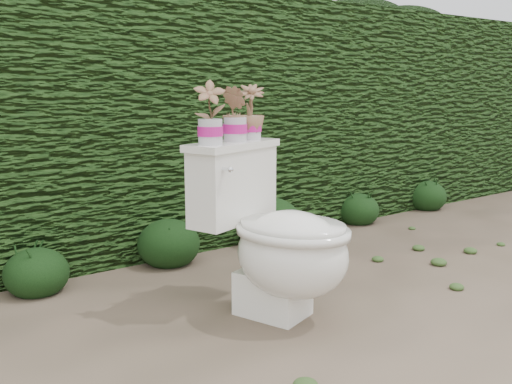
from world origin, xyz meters
TOP-DOWN VIEW (x-y plane):
  - ground at (0.00, 0.00)m, footprint 60.00×60.00m
  - hedge at (0.00, 1.60)m, footprint 8.00×1.00m
  - house_wall at (0.60, 6.00)m, footprint 8.00×3.50m
  - toilet at (-0.01, 0.05)m, footprint 0.65×0.79m
  - potted_plant_left at (-0.24, 0.22)m, footprint 0.17×0.15m
  - potted_plant_center at (-0.07, 0.28)m, footprint 0.11×0.14m
  - potted_plant_right at (0.04, 0.32)m, footprint 0.19×0.19m
  - liriope_clump_2 at (-0.80, 0.99)m, footprint 0.32×0.32m
  - liriope_clump_3 at (-0.04, 1.02)m, footprint 0.37×0.37m
  - liriope_clump_4 at (0.71, 1.03)m, footprint 0.42×0.42m
  - liriope_clump_5 at (1.59, 1.08)m, footprint 0.32×0.32m
  - liriope_clump_6 at (2.43, 1.09)m, footprint 0.33×0.33m

SIDE VIEW (x-z plane):
  - ground at x=0.00m, z-range 0.00..0.00m
  - liriope_clump_5 at x=1.59m, z-range 0.00..0.26m
  - liriope_clump_2 at x=-0.80m, z-range 0.00..0.26m
  - liriope_clump_6 at x=2.43m, z-range 0.00..0.27m
  - liriope_clump_3 at x=-0.04m, z-range 0.00..0.29m
  - liriope_clump_4 at x=0.71m, z-range 0.00..0.33m
  - toilet at x=-0.01m, z-range -0.03..0.74m
  - hedge at x=0.00m, z-range 0.00..1.60m
  - potted_plant_center at x=-0.07m, z-range 0.78..1.01m
  - potted_plant_right at x=0.04m, z-range 0.78..1.02m
  - potted_plant_left at x=-0.24m, z-range 0.78..1.04m
  - house_wall at x=0.60m, z-range 0.00..4.00m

